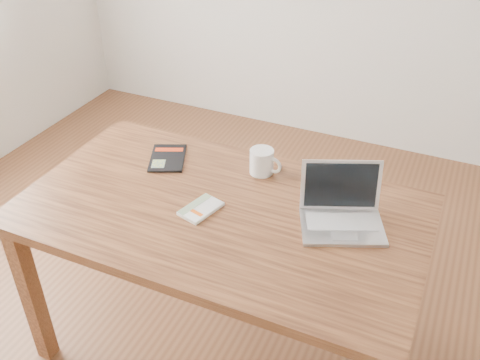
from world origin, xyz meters
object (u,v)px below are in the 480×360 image
at_px(white_guidebook, 201,209).
at_px(coffee_mug, 262,161).
at_px(laptop, 342,211).
at_px(black_guidebook, 168,158).
at_px(desk, 221,227).

height_order(white_guidebook, coffee_mug, coffee_mug).
distance_m(laptop, coffee_mug, 0.41).
xyz_separation_m(laptop, coffee_mug, (-0.37, 0.18, 0.01)).
bearing_deg(white_guidebook, laptop, 32.58).
relative_size(black_guidebook, laptop, 0.71).
xyz_separation_m(white_guidebook, coffee_mug, (0.11, 0.32, 0.05)).
bearing_deg(laptop, black_guidebook, 149.17).
xyz_separation_m(black_guidebook, coffee_mug, (0.40, 0.07, 0.05)).
bearing_deg(white_guidebook, coffee_mug, 87.05).
xyz_separation_m(desk, black_guidebook, (-0.35, 0.21, 0.10)).
distance_m(white_guidebook, black_guidebook, 0.39).
height_order(desk, white_guidebook, white_guidebook).
relative_size(laptop, coffee_mug, 2.56).
height_order(white_guidebook, black_guidebook, white_guidebook).
bearing_deg(white_guidebook, black_guidebook, 154.41).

